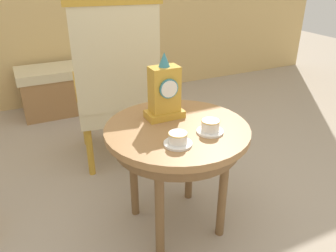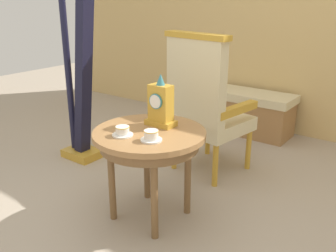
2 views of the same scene
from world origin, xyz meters
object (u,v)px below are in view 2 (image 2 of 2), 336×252
at_px(harp, 79,82).
at_px(window_bench, 248,112).
at_px(side_table, 150,142).
at_px(armchair, 205,103).
at_px(teacup_left, 123,131).
at_px(mantel_clock, 161,105).
at_px(teacup_right, 151,136).

bearing_deg(harp, window_bench, 59.63).
height_order(side_table, harp, harp).
distance_m(side_table, armchair, 0.77).
height_order(side_table, armchair, armchair).
bearing_deg(side_table, teacup_left, -115.72).
xyz_separation_m(teacup_left, window_bench, (-0.12, 2.03, -0.41)).
height_order(side_table, window_bench, side_table).
xyz_separation_m(mantel_clock, window_bench, (-0.19, 1.74, -0.51)).
relative_size(teacup_right, harp, 0.07).
relative_size(teacup_left, harp, 0.07).
height_order(harp, window_bench, harp).
bearing_deg(teacup_left, mantel_clock, 76.43).
height_order(armchair, window_bench, armchair).
distance_m(harp, window_bench, 1.80).
distance_m(teacup_right, mantel_clock, 0.29).
relative_size(side_table, window_bench, 0.76).
bearing_deg(window_bench, teacup_left, -86.66).
height_order(mantel_clock, window_bench, mantel_clock).
bearing_deg(mantel_clock, harp, 166.93).
xyz_separation_m(mantel_clock, armchair, (-0.06, 0.64, -0.14)).
bearing_deg(teacup_left, armchair, 89.37).
distance_m(teacup_left, teacup_right, 0.19).
relative_size(teacup_right, mantel_clock, 0.38).
height_order(side_table, teacup_right, teacup_right).
bearing_deg(teacup_right, teacup_left, -168.23).
distance_m(side_table, harp, 1.15).
bearing_deg(armchair, mantel_clock, -84.78).
distance_m(mantel_clock, harp, 1.09).
height_order(teacup_right, armchair, armchair).
relative_size(teacup_right, window_bench, 0.14).
bearing_deg(teacup_right, window_bench, 98.78).
bearing_deg(mantel_clock, teacup_right, -63.82).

